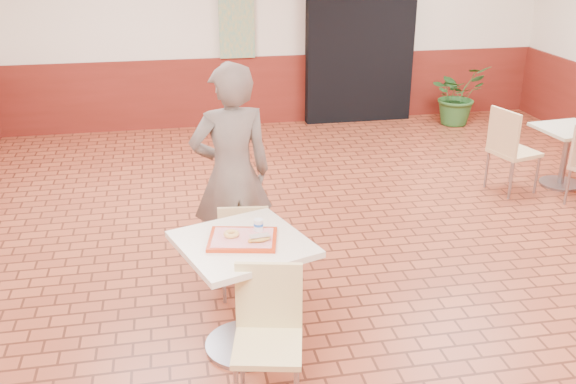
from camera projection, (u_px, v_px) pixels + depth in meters
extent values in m
cube|color=brown|center=(386.00, 292.00, 5.21)|extent=(8.00, 10.00, 0.01)
cube|color=beige|center=(278.00, 21.00, 9.16)|extent=(8.00, 0.01, 3.00)
cube|color=maroon|center=(279.00, 90.00, 9.53)|extent=(8.00, 0.04, 1.00)
cube|color=black|center=(360.00, 47.00, 9.42)|extent=(1.60, 0.22, 2.20)
cube|color=gray|center=(236.00, 15.00, 8.96)|extent=(0.50, 0.03, 1.20)
cube|color=beige|center=(243.00, 244.00, 4.23)|extent=(0.79, 0.79, 0.04)
cylinder|color=gray|center=(244.00, 298.00, 4.39)|extent=(0.09, 0.09, 0.79)
cylinder|color=gray|center=(246.00, 344.00, 4.53)|extent=(0.57, 0.57, 0.03)
cube|color=#E6D08A|center=(268.00, 347.00, 3.84)|extent=(0.49, 0.49, 0.04)
cube|color=#E6D08A|center=(269.00, 296.00, 3.92)|extent=(0.41, 0.12, 0.45)
cylinder|color=gray|center=(242.00, 358.00, 4.09)|extent=(0.03, 0.03, 0.40)
cylinder|color=gray|center=(297.00, 359.00, 4.08)|extent=(0.03, 0.03, 0.40)
cube|color=#DCC384|center=(244.00, 249.00, 5.08)|extent=(0.42, 0.42, 0.04)
cube|color=#DCC384|center=(244.00, 232.00, 4.83)|extent=(0.38, 0.07, 0.42)
cylinder|color=gray|center=(264.00, 261.00, 5.32)|extent=(0.03, 0.03, 0.37)
cylinder|color=gray|center=(225.00, 262.00, 5.30)|extent=(0.03, 0.03, 0.37)
cylinder|color=gray|center=(266.00, 281.00, 5.02)|extent=(0.03, 0.03, 0.37)
cylinder|color=gray|center=(224.00, 282.00, 5.00)|extent=(0.03, 0.03, 0.37)
imported|color=#65584E|center=(232.00, 175.00, 5.13)|extent=(0.72, 0.53, 1.82)
cube|color=#BA2E0D|center=(243.00, 239.00, 4.21)|extent=(0.44, 0.34, 0.02)
cube|color=#E18585|center=(243.00, 238.00, 4.21)|extent=(0.39, 0.30, 0.00)
torus|color=#E8AD54|center=(231.00, 234.00, 4.22)|extent=(0.13, 0.13, 0.03)
ellipsoid|color=gold|center=(260.00, 239.00, 4.15)|extent=(0.15, 0.09, 0.04)
cube|color=silver|center=(260.00, 235.00, 4.14)|extent=(0.13, 0.07, 0.01)
ellipsoid|color=orange|center=(250.00, 241.00, 4.13)|extent=(0.04, 0.03, 0.02)
cylinder|color=silver|center=(259.00, 225.00, 4.29)|extent=(0.06, 0.06, 0.08)
cylinder|color=blue|center=(259.00, 224.00, 4.29)|extent=(0.06, 0.06, 0.02)
cube|color=#BEB899|center=(570.00, 129.00, 7.12)|extent=(0.64, 0.64, 0.04)
cylinder|color=gray|center=(565.00, 158.00, 7.25)|extent=(0.07, 0.07, 0.64)
cylinder|color=gray|center=(560.00, 183.00, 7.37)|extent=(0.46, 0.46, 0.03)
cube|color=#E4C589|center=(514.00, 152.00, 7.05)|extent=(0.54, 0.54, 0.04)
cube|color=#E4C589|center=(504.00, 132.00, 6.87)|extent=(0.14, 0.43, 0.48)
cylinder|color=gray|center=(537.00, 175.00, 7.06)|extent=(0.03, 0.03, 0.43)
cylinder|color=gray|center=(512.00, 164.00, 7.37)|extent=(0.03, 0.03, 0.43)
cylinder|color=gray|center=(511.00, 181.00, 6.91)|extent=(0.03, 0.03, 0.43)
cylinder|color=gray|center=(487.00, 169.00, 7.22)|extent=(0.03, 0.03, 0.43)
cylinder|color=gray|center=(567.00, 187.00, 6.78)|extent=(0.03, 0.03, 0.40)
imported|color=#285A24|center=(457.00, 95.00, 9.47)|extent=(0.98, 0.92, 0.89)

